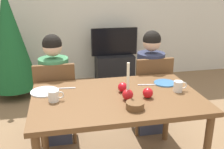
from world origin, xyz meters
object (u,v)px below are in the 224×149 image
object	(u,v)px
chair_left	(56,98)
christmas_tree	(10,40)
person_right_child	(150,84)
bowl_walnuts	(135,105)
apple_near_candle	(148,93)
plate_left	(45,92)
person_left_child	(56,91)
candle_centerpiece	(128,92)
apple_by_left_plate	(123,87)
tv_stand	(114,68)
mug_left	(54,96)
dining_table	(117,105)
mug_right	(178,86)
tv	(114,42)
plate_right	(165,83)
chair_right	(150,90)

from	to	relation	value
chair_left	christmas_tree	distance (m)	1.57
person_right_child	bowl_walnuts	bearing A→B (deg)	-116.27
apple_near_candle	plate_left	bearing A→B (deg)	160.77
person_left_child	candle_centerpiece	bearing A→B (deg)	-51.81
candle_centerpiece	apple_by_left_plate	xyz separation A→B (m)	(0.00, 0.17, -0.02)
bowl_walnuts	tv_stand	bearing A→B (deg)	81.14
tv_stand	mug_left	xyz separation A→B (m)	(-0.99, -2.30, 0.55)
bowl_walnuts	apple_near_candle	world-z (taller)	apple_near_candle
candle_centerpiece	tv_stand	bearing A→B (deg)	80.25
chair_left	person_left_child	bearing A→B (deg)	90.00
tv_stand	apple_by_left_plate	xyz separation A→B (m)	(-0.41, -2.23, 0.55)
bowl_walnuts	dining_table	bearing A→B (deg)	106.91
person_right_child	mug_right	size ratio (longest dim) A/B	9.61
tv_stand	plate_left	distance (m)	2.41
plate_left	apple_by_left_plate	world-z (taller)	apple_by_left_plate
tv_stand	mug_left	bearing A→B (deg)	-113.31
tv_stand	apple_near_candle	world-z (taller)	apple_near_candle
tv	candle_centerpiece	distance (m)	2.43
chair_left	tv	distance (m)	1.97
plate_right	bowl_walnuts	world-z (taller)	bowl_walnuts
christmas_tree	bowl_walnuts	world-z (taller)	christmas_tree
tv	mug_left	distance (m)	2.50
plate_right	mug_left	distance (m)	1.03
candle_centerpiece	mug_right	distance (m)	0.48
tv_stand	mug_right	distance (m)	2.38
person_left_child	mug_right	bearing A→B (deg)	-31.95
chair_right	person_right_child	size ratio (longest dim) A/B	0.77
tv_stand	bowl_walnuts	bearing A→B (deg)	-98.86
person_left_child	bowl_walnuts	xyz separation A→B (m)	(0.59, -0.90, 0.21)
tv	mug_right	distance (m)	2.32
christmas_tree	chair_right	bearing A→B (deg)	-39.99
mug_left	bowl_walnuts	bearing A→B (deg)	-24.20
plate_right	candle_centerpiece	bearing A→B (deg)	-147.27
chair_right	tv_stand	xyz separation A→B (m)	(-0.05, 1.69, -0.27)
chair_left	mug_right	xyz separation A→B (m)	(1.05, -0.62, 0.29)
tv_stand	plate_left	bearing A→B (deg)	-117.00
tv_stand	chair_right	bearing A→B (deg)	-88.46
tv_stand	plate_left	size ratio (longest dim) A/B	2.66
christmas_tree	mug_right	bearing A→B (deg)	-50.24
person_left_child	mug_left	world-z (taller)	person_left_child
person_left_child	plate_right	world-z (taller)	person_left_child
person_right_child	candle_centerpiece	size ratio (longest dim) A/B	3.77
person_right_child	apple_by_left_plate	distance (m)	0.76
christmas_tree	candle_centerpiece	distance (m)	2.42
bowl_walnuts	apple_near_candle	bearing A→B (deg)	47.13
plate_left	mug_right	world-z (taller)	mug_right
dining_table	mug_right	distance (m)	0.56
chair_left	person_right_child	size ratio (longest dim) A/B	0.77
christmas_tree	plate_left	distance (m)	1.89
plate_right	mug_right	distance (m)	0.21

